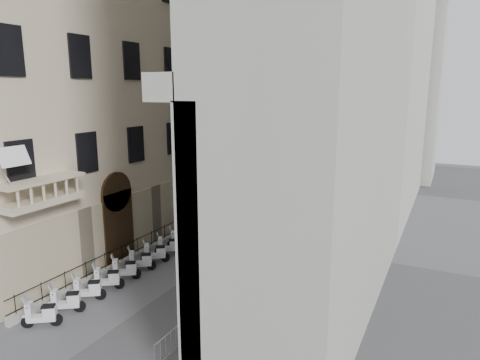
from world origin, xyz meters
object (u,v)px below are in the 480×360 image
object	(u,v)px
street_lamp	(241,156)
info_kiosk	(229,205)
pedestrian_a	(263,225)
security_tent	(233,178)
scooter_0	(43,327)
pedestrian_b	(323,187)

from	to	relation	value
street_lamp	info_kiosk	distance (m)	4.93
street_lamp	info_kiosk	xyz separation A→B (m)	(0.57, -3.35, -3.57)
pedestrian_a	street_lamp	bearing A→B (deg)	-37.90
security_tent	street_lamp	size ratio (longest dim) A/B	0.57
scooter_0	street_lamp	xyz separation A→B (m)	(-1.01, 21.85, 4.61)
scooter_0	security_tent	size ratio (longest dim) A/B	0.34
scooter_0	pedestrian_b	distance (m)	29.68
scooter_0	info_kiosk	xyz separation A→B (m)	(-0.44, 18.50, 1.04)
street_lamp	security_tent	bearing A→B (deg)	-103.56
pedestrian_a	pedestrian_b	world-z (taller)	pedestrian_a
scooter_0	street_lamp	world-z (taller)	street_lamp
security_tent	pedestrian_b	bearing A→B (deg)	62.05
security_tent	pedestrian_a	world-z (taller)	security_tent
info_kiosk	pedestrian_b	bearing A→B (deg)	43.00
scooter_0	pedestrian_b	xyz separation A→B (m)	(4.52, 29.33, 0.81)
info_kiosk	pedestrian_a	bearing A→B (deg)	-58.16
security_tent	pedestrian_b	world-z (taller)	security_tent
security_tent	pedestrian_b	xyz separation A→B (m)	(5.13, 9.67, -2.22)
scooter_0	pedestrian_a	size ratio (longest dim) A/B	0.87
scooter_0	info_kiosk	world-z (taller)	info_kiosk
scooter_0	security_tent	distance (m)	19.90
street_lamp	info_kiosk	world-z (taller)	street_lamp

